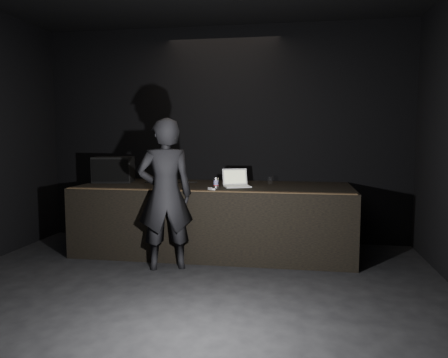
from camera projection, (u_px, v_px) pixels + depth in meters
ground at (158, 330)px, 3.92m from camera, size 7.00×7.00×0.00m
room_walls at (155, 102)px, 3.72m from camera, size 6.10×7.10×3.52m
stage_riser at (215, 218)px, 6.55m from camera, size 4.00×1.50×1.00m
riser_lip at (205, 191)px, 5.80m from camera, size 3.92×0.10×0.01m
stage_monitor at (113, 169)px, 6.92m from camera, size 0.67×0.54×0.40m
cable at (171, 182)px, 6.82m from camera, size 0.80×0.21×0.02m
laptop at (236, 182)px, 6.33m from camera, size 0.46×0.44×0.25m
beer_can at (216, 183)px, 6.10m from camera, size 0.07×0.07×0.16m
plastic_cup at (270, 180)px, 6.67m from camera, size 0.09×0.09×0.11m
wii_remote at (211, 189)px, 5.91m from camera, size 0.12×0.16×0.03m
person at (165, 194)px, 5.65m from camera, size 0.84×0.70×1.96m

